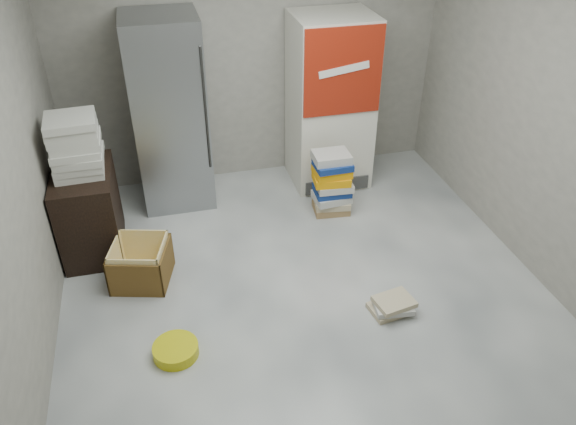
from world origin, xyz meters
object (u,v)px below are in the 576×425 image
at_px(steel_fridge, 170,114).
at_px(wood_shelf, 89,212).
at_px(cardboard_box, 141,265).
at_px(coke_cooler, 330,102).
at_px(phonebook_stack_main, 332,184).

bearing_deg(steel_fridge, wood_shelf, -138.69).
distance_m(steel_fridge, wood_shelf, 1.23).
distance_m(steel_fridge, cardboard_box, 1.59).
relative_size(coke_cooler, wood_shelf, 2.25).
bearing_deg(phonebook_stack_main, wood_shelf, -175.79).
relative_size(phonebook_stack_main, cardboard_box, 1.16).
bearing_deg(coke_cooler, cardboard_box, -147.94).
relative_size(steel_fridge, coke_cooler, 1.06).
height_order(coke_cooler, phonebook_stack_main, coke_cooler).
height_order(steel_fridge, wood_shelf, steel_fridge).
distance_m(wood_shelf, cardboard_box, 0.74).
distance_m(coke_cooler, wood_shelf, 2.63).
bearing_deg(phonebook_stack_main, coke_cooler, 78.68).
height_order(steel_fridge, cardboard_box, steel_fridge).
relative_size(coke_cooler, phonebook_stack_main, 2.72).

